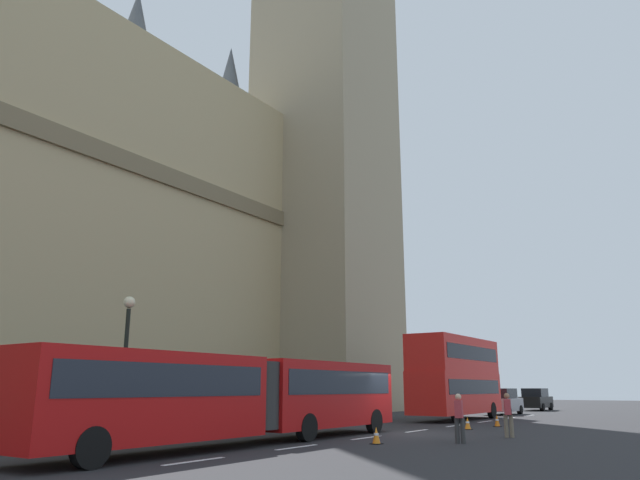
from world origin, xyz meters
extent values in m
plane|color=#262628|center=(0.00, 0.00, 0.00)|extent=(160.00, 160.00, 0.00)
cube|color=silver|center=(-12.19, 0.00, 0.01)|extent=(2.20, 0.16, 0.01)
cube|color=silver|center=(-7.59, 0.00, 0.01)|extent=(2.20, 0.16, 0.01)
cube|color=silver|center=(-2.99, 0.00, 0.01)|extent=(2.20, 0.16, 0.01)
cube|color=silver|center=(1.61, 0.00, 0.01)|extent=(2.20, 0.16, 0.01)
cube|color=silver|center=(6.21, 0.00, 0.01)|extent=(2.20, 0.16, 0.01)
cube|color=silver|center=(10.81, 0.00, 0.01)|extent=(2.20, 0.16, 0.01)
cube|color=silver|center=(15.41, 0.00, 0.01)|extent=(2.20, 0.16, 0.01)
cube|color=silver|center=(20.01, 0.00, 0.01)|extent=(2.20, 0.16, 0.01)
cube|color=tan|center=(18.47, 16.00, 24.73)|extent=(10.18, 10.18, 49.45)
cone|color=#474C51|center=(-0.20, 20.00, 27.47)|extent=(2.40, 2.40, 5.16)
cone|color=#474C51|center=(9.72, 20.00, 27.70)|extent=(2.40, 2.40, 5.63)
cube|color=#B20F0F|center=(-3.35, 2.00, 1.65)|extent=(8.10, 2.50, 2.50)
cube|color=#1E232D|center=(-3.35, 2.00, 2.10)|extent=(7.45, 2.54, 0.90)
cube|color=#B20F0F|center=(-12.35, 2.00, 1.65)|extent=(8.10, 2.50, 2.50)
cube|color=#1E232D|center=(-12.35, 2.00, 2.10)|extent=(7.45, 2.54, 0.90)
cylinder|color=#2D2D2D|center=(-7.85, 2.00, 1.65)|extent=(2.37, 2.38, 2.25)
cylinder|color=black|center=(-0.76, 0.88, 0.50)|extent=(1.00, 0.30, 1.00)
cylinder|color=black|center=(-5.78, 0.88, 0.50)|extent=(1.00, 0.30, 1.00)
cylinder|color=black|center=(-14.79, 0.88, 0.50)|extent=(1.00, 0.30, 1.00)
cube|color=red|center=(11.74, 2.00, 1.60)|extent=(9.43, 2.50, 2.40)
cube|color=black|center=(11.74, 2.00, 1.95)|extent=(8.49, 2.54, 0.84)
cube|color=red|center=(11.74, 2.00, 3.85)|extent=(9.25, 2.50, 2.10)
cube|color=black|center=(11.74, 2.00, 3.95)|extent=(8.49, 2.54, 0.84)
cylinder|color=black|center=(14.76, 0.88, 0.50)|extent=(1.00, 0.30, 1.00)
cylinder|color=black|center=(8.72, 0.88, 0.50)|extent=(1.00, 0.30, 1.00)
cube|color=gray|center=(20.64, 2.00, 0.70)|extent=(4.40, 1.80, 0.90)
cube|color=black|center=(20.44, 2.00, 1.50)|extent=(2.46, 1.66, 0.70)
cylinder|color=black|center=(22.04, 1.19, 0.32)|extent=(0.64, 0.30, 0.64)
cylinder|color=black|center=(19.23, 1.19, 0.32)|extent=(0.64, 0.30, 0.64)
cube|color=black|center=(30.53, 2.16, 0.70)|extent=(4.40, 1.80, 0.90)
cube|color=black|center=(30.33, 2.16, 1.50)|extent=(2.46, 1.66, 0.70)
cylinder|color=black|center=(31.94, 1.35, 0.32)|extent=(0.64, 0.30, 0.64)
cylinder|color=black|center=(29.12, 1.35, 0.32)|extent=(0.64, 0.30, 0.64)
cube|color=black|center=(-5.15, -1.63, 0.01)|extent=(0.36, 0.36, 0.03)
cone|color=orange|center=(-5.15, -1.63, 0.31)|extent=(0.28, 0.28, 0.55)
cylinder|color=white|center=(-5.15, -1.63, 0.33)|extent=(0.17, 0.17, 0.08)
cube|color=black|center=(3.73, -1.61, 0.01)|extent=(0.36, 0.36, 0.03)
cone|color=orange|center=(3.73, -1.61, 0.31)|extent=(0.28, 0.28, 0.55)
cylinder|color=white|center=(3.73, -1.61, 0.33)|extent=(0.17, 0.17, 0.08)
cube|color=black|center=(6.61, -2.07, 0.01)|extent=(0.36, 0.36, 0.03)
cone|color=orange|center=(6.61, -2.07, 0.31)|extent=(0.28, 0.28, 0.55)
cylinder|color=white|center=(6.61, -2.07, 0.33)|extent=(0.17, 0.17, 0.08)
cylinder|color=black|center=(-9.55, 6.50, 0.15)|extent=(0.32, 0.32, 0.30)
cylinder|color=black|center=(-9.55, 6.50, 2.40)|extent=(0.16, 0.16, 4.80)
sphere|color=beige|center=(-9.55, 6.50, 5.05)|extent=(0.44, 0.44, 0.44)
cylinder|color=#333333|center=(-3.29, -3.84, 0.43)|extent=(0.16, 0.16, 0.86)
cylinder|color=#333333|center=(-3.25, -4.04, 0.43)|extent=(0.16, 0.16, 0.86)
cube|color=#BF383F|center=(-3.27, -3.94, 1.16)|extent=(0.44, 0.32, 0.60)
sphere|color=beige|center=(-3.27, -3.94, 1.58)|extent=(0.22, 0.22, 0.22)
cylinder|color=#726651|center=(0.28, -4.69, 0.43)|extent=(0.16, 0.16, 0.86)
cylinder|color=#726651|center=(0.21, -4.50, 0.43)|extent=(0.16, 0.16, 0.86)
cube|color=#BF383F|center=(0.24, -4.60, 1.16)|extent=(0.46, 0.36, 0.60)
sphere|color=#936B4C|center=(0.24, -4.60, 1.58)|extent=(0.22, 0.22, 0.22)
camera|label=1|loc=(-24.20, -12.09, 1.89)|focal=33.47mm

